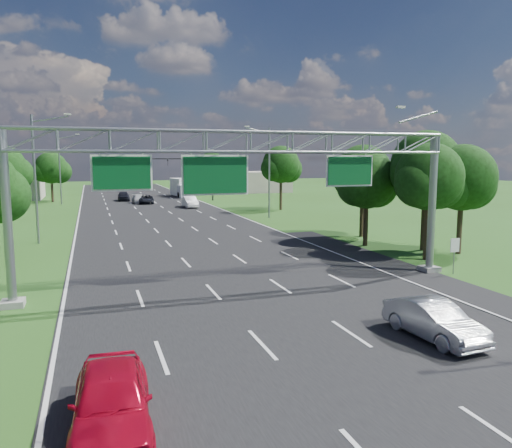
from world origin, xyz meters
name	(u,v)px	position (x,y,z in m)	size (l,w,h in m)	color
ground	(183,236)	(0.00, 30.00, 0.00)	(220.00, 220.00, 0.00)	#274E17
road	(183,236)	(0.00, 30.00, 0.00)	(18.00, 180.00, 0.02)	black
road_flare	(391,266)	(10.20, 14.00, 0.00)	(3.00, 30.00, 0.02)	black
sign_gantry	(250,154)	(0.33, 12.00, 6.89)	(23.50, 1.00, 9.56)	gray
regulatory_sign	(455,248)	(12.40, 10.98, 1.51)	(0.60, 0.08, 2.10)	gray
traffic_signal	(190,168)	(7.48, 65.00, 5.17)	(12.21, 0.24, 7.00)	black
streetlight_l_near	(37,172)	(-11.30, 30.00, 5.58)	(2.97, 0.22, 10.16)	gray
streetlight_l_far	(61,166)	(-11.30, 65.00, 5.58)	(2.97, 0.22, 10.16)	gray
streetlight_r_mid	(268,168)	(11.30, 40.00, 5.58)	(2.97, 0.22, 10.16)	gray
tree_cluster_right	(407,177)	(14.80, 19.19, 5.31)	(9.91, 14.60, 8.68)	#2D2116
tree_verge_lb	(3,171)	(-15.92, 45.04, 5.41)	(5.76, 4.80, 8.06)	#2D2116
tree_verge_lc	(52,169)	(-12.92, 70.04, 4.98)	(5.76, 4.80, 7.62)	#2D2116
tree_verge_rd	(281,166)	(16.08, 48.04, 5.63)	(5.76, 4.80, 8.28)	#2D2116
tree_verge_re	(212,166)	(14.08, 78.04, 5.20)	(5.76, 4.80, 7.84)	#2D2116
building_right	(256,182)	(24.00, 82.00, 2.00)	(12.00, 9.00, 4.00)	#A39689
red_coupe	(111,400)	(-7.17, -0.24, 0.81)	(1.91, 4.74, 1.61)	#B00820
silver_sedan	(434,320)	(4.48, 2.59, 0.71)	(1.50, 4.31, 1.42)	#A6AAB2
car_queue_a	(139,199)	(-0.61, 63.36, 0.63)	(1.76, 4.33, 1.26)	silver
car_queue_b	(146,199)	(0.34, 62.64, 0.64)	(2.11, 4.58, 1.27)	black
car_queue_c	(124,196)	(-2.50, 68.86, 0.75)	(1.77, 4.41, 1.50)	black
car_queue_d	(190,202)	(5.38, 54.82, 0.75)	(1.58, 4.54, 1.50)	white
box_truck	(182,188)	(7.79, 74.61, 1.51)	(3.08, 8.52, 3.14)	white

